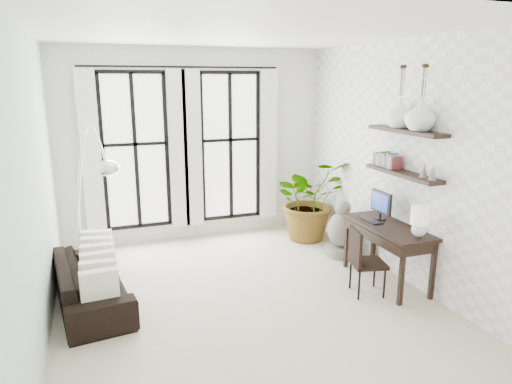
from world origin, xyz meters
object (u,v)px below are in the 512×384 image
plant (309,199)px  desk (390,231)px  sofa (91,282)px  desk_chair (362,257)px  arc_lamp (90,166)px  buddha (342,232)px

plant → desk: size_ratio=1.02×
sofa → plant: plant is taller
plant → desk: plant is taller
desk_chair → arc_lamp: arc_lamp is taller
sofa → arc_lamp: bearing=-22.9°
sofa → buddha: buddha is taller
sofa → arc_lamp: (0.10, 0.36, 1.37)m
desk → buddha: 1.17m
sofa → desk: 3.85m
desk → sofa: bearing=168.4°
sofa → buddha: size_ratio=2.12×
sofa → arc_lamp: size_ratio=0.88×
desk → plant: bearing=95.1°
sofa → buddha: 3.71m
desk_chair → plant: bearing=94.3°
desk → desk_chair: (-0.49, -0.14, -0.25)m
arc_lamp → sofa: bearing=-106.0°
sofa → plant: (3.57, 1.24, 0.42)m
desk → arc_lamp: (-3.64, 1.13, 0.90)m
sofa → plant: size_ratio=1.36×
desk_chair → arc_lamp: 3.59m
buddha → desk_chair: bearing=-109.2°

